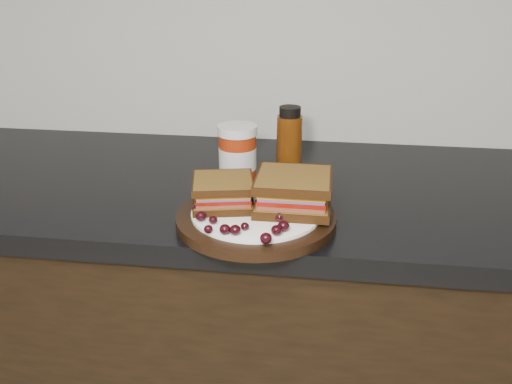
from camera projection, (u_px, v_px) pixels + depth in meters
The scene contains 29 objects.
base_cabinets at pixel (204, 359), 1.38m from camera, with size 3.96×0.58×0.86m, color black.
countertop at pixel (196, 188), 1.21m from camera, with size 3.98×0.60×0.04m, color black.
plate at pixel (256, 219), 1.00m from camera, with size 0.28×0.28×0.02m, color black.
sandwich_left at pixel (223, 192), 1.01m from camera, with size 0.11×0.11×0.05m, color brown, non-canonical shape.
sandwich_right at pixel (293, 192), 1.00m from camera, with size 0.13×0.13×0.06m, color brown, non-canonical shape.
grape_0 at pixel (201, 216), 0.95m from camera, with size 0.02×0.02×0.02m, color black.
grape_1 at pixel (213, 220), 0.94m from camera, with size 0.01×0.01×0.01m, color black.
grape_2 at pixel (208, 229), 0.91m from camera, with size 0.01×0.01×0.01m, color black.
grape_3 at pixel (225, 229), 0.91m from camera, with size 0.02×0.02×0.02m, color black.
grape_4 at pixel (235, 230), 0.91m from camera, with size 0.02×0.02×0.02m, color black.
grape_5 at pixel (245, 226), 0.92m from camera, with size 0.01×0.01×0.01m, color black.
grape_6 at pixel (266, 238), 0.88m from camera, with size 0.02×0.02×0.02m, color black.
grape_7 at pixel (277, 230), 0.90m from camera, with size 0.02×0.02×0.02m, color black.
grape_8 at pixel (283, 226), 0.92m from camera, with size 0.02×0.02×0.02m, color black.
grape_9 at pixel (280, 217), 0.95m from camera, with size 0.02×0.02×0.02m, color black.
grape_10 at pixel (303, 216), 0.96m from camera, with size 0.02×0.02×0.02m, color black.
grape_11 at pixel (298, 212), 0.97m from camera, with size 0.02×0.02×0.02m, color black.
grape_12 at pixel (301, 209), 0.98m from camera, with size 0.02×0.02×0.02m, color black.
grape_13 at pixel (305, 197), 1.03m from camera, with size 0.02×0.02×0.02m, color black.
grape_14 at pixel (233, 192), 1.05m from camera, with size 0.02×0.02×0.02m, color black.
grape_15 at pixel (232, 198), 1.02m from camera, with size 0.02×0.02×0.02m, color black.
grape_16 at pixel (220, 201), 1.02m from camera, with size 0.02×0.02×0.01m, color black.
grape_17 at pixel (218, 200), 1.01m from camera, with size 0.02×0.02×0.02m, color black.
grape_18 at pixel (198, 209), 0.98m from camera, with size 0.02×0.02×0.02m, color black.
grape_19 at pixel (233, 194), 1.04m from camera, with size 0.02×0.02×0.02m, color black.
grape_20 at pixel (229, 204), 1.00m from camera, with size 0.02×0.02×0.02m, color black.
grape_21 at pixel (217, 204), 1.00m from camera, with size 0.02×0.02×0.02m, color black.
condiment_jar at pixel (238, 154), 1.17m from camera, with size 0.08×0.08×0.12m, color #97270B.
oil_bottle at pixel (289, 142), 1.19m from camera, with size 0.05×0.05×0.15m, color #4E2407.
Camera 1 is at (0.28, 0.61, 1.34)m, focal length 40.00 mm.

